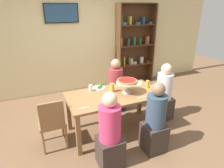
{
  "coord_description": "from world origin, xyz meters",
  "views": [
    {
      "loc": [
        -1.22,
        -2.72,
        2.15
      ],
      "look_at": [
        0.0,
        0.1,
        0.89
      ],
      "focal_mm": 30.83,
      "sensor_mm": 36.0,
      "label": 1
    }
  ],
  "objects": [
    {
      "name": "diner_near_right",
      "position": [
        0.37,
        -0.69,
        0.49
      ],
      "size": [
        0.34,
        0.34,
        1.15
      ],
      "rotation": [
        0.0,
        0.0,
        1.57
      ],
      "color": "#382D28",
      "rests_on": "ground_plane"
    },
    {
      "name": "beer_glass_amber_short",
      "position": [
        0.01,
        0.11,
        0.82
      ],
      "size": [
        0.08,
        0.08,
        0.15
      ],
      "primitive_type": "cylinder",
      "color": "gold",
      "rests_on": "dining_table"
    },
    {
      "name": "bookshelf",
      "position": [
        1.53,
        2.02,
        1.12
      ],
      "size": [
        1.1,
        0.3,
        2.21
      ],
      "color": "#4C2D19",
      "rests_on": "ground_plane"
    },
    {
      "name": "beer_glass_amber_tall",
      "position": [
        0.68,
        0.02,
        0.81
      ],
      "size": [
        0.07,
        0.07,
        0.13
      ],
      "primitive_type": "cylinder",
      "color": "gold",
      "rests_on": "dining_table"
    },
    {
      "name": "cutlery_knife_far",
      "position": [
        0.37,
        -0.29,
        0.74
      ],
      "size": [
        0.18,
        0.02,
        0.0
      ],
      "primitive_type": "cube",
      "rotation": [
        0.0,
        0.0,
        -0.03
      ],
      "color": "silver",
      "rests_on": "dining_table"
    },
    {
      "name": "salad_plate_far_diner",
      "position": [
        0.59,
        0.28,
        0.76
      ],
      "size": [
        0.21,
        0.21,
        0.07
      ],
      "color": "white",
      "rests_on": "dining_table"
    },
    {
      "name": "dining_table",
      "position": [
        0.0,
        0.0,
        0.64
      ],
      "size": [
        1.6,
        0.84,
        0.74
      ],
      "color": "olive",
      "rests_on": "ground_plane"
    },
    {
      "name": "beer_glass_amber_spare",
      "position": [
        0.6,
        -0.24,
        0.81
      ],
      "size": [
        0.08,
        0.08,
        0.14
      ],
      "primitive_type": "cylinder",
      "color": "gold",
      "rests_on": "dining_table"
    },
    {
      "name": "diner_head_east",
      "position": [
        1.08,
        0.03,
        0.49
      ],
      "size": [
        0.34,
        0.34,
        1.15
      ],
      "rotation": [
        0.0,
        0.0,
        3.14
      ],
      "color": "#382D28",
      "rests_on": "ground_plane"
    },
    {
      "name": "cutlery_fork_far",
      "position": [
        -0.61,
        -0.26,
        0.74
      ],
      "size": [
        0.18,
        0.02,
        0.0
      ],
      "primitive_type": "cube",
      "rotation": [
        0.0,
        0.0,
        0.03
      ],
      "color": "silver",
      "rests_on": "dining_table"
    },
    {
      "name": "deep_dish_pizza_stand",
      "position": [
        0.22,
        -0.04,
        0.94
      ],
      "size": [
        0.37,
        0.37,
        0.24
      ],
      "color": "silver",
      "rests_on": "dining_table"
    },
    {
      "name": "water_glass_clear_near",
      "position": [
        -0.33,
        0.29,
        0.8
      ],
      "size": [
        0.06,
        0.06,
        0.11
      ],
      "primitive_type": "cylinder",
      "color": "white",
      "rests_on": "dining_table"
    },
    {
      "name": "ground_plane",
      "position": [
        0.0,
        0.0,
        0.0
      ],
      "size": [
        12.0,
        12.0,
        0.0
      ],
      "primitive_type": "plane",
      "color": "brown"
    },
    {
      "name": "chair_head_west",
      "position": [
        -1.06,
        -0.04,
        0.49
      ],
      "size": [
        0.4,
        0.4,
        0.87
      ],
      "color": "olive",
      "rests_on": "ground_plane"
    },
    {
      "name": "television",
      "position": [
        -0.41,
        2.11,
        1.98
      ],
      "size": [
        0.79,
        0.05,
        0.43
      ],
      "color": "black"
    },
    {
      "name": "cutlery_knife_near",
      "position": [
        -0.2,
        -0.3,
        0.74
      ],
      "size": [
        0.18,
        0.02,
        0.0
      ],
      "primitive_type": "cube",
      "rotation": [
        0.0,
        0.0,
        -0.0
      ],
      "color": "silver",
      "rests_on": "dining_table"
    },
    {
      "name": "salad_plate_near_diner",
      "position": [
        -0.15,
        0.34,
        0.76
      ],
      "size": [
        0.23,
        0.23,
        0.07
      ],
      "color": "white",
      "rests_on": "dining_table"
    },
    {
      "name": "diner_far_right",
      "position": [
        0.34,
        0.69,
        0.49
      ],
      "size": [
        0.34,
        0.34,
        1.15
      ],
      "rotation": [
        0.0,
        0.0,
        -1.57
      ],
      "color": "#382D28",
      "rests_on": "ground_plane"
    },
    {
      "name": "cutlery_fork_near",
      "position": [
        0.22,
        0.28,
        0.74
      ],
      "size": [
        0.18,
        0.03,
        0.0
      ],
      "primitive_type": "cube",
      "rotation": [
        0.0,
        0.0,
        3.08
      ],
      "color": "silver",
      "rests_on": "dining_table"
    },
    {
      "name": "diner_near_left",
      "position": [
        -0.38,
        -0.72,
        0.49
      ],
      "size": [
        0.34,
        0.34,
        1.15
      ],
      "rotation": [
        0.0,
        0.0,
        1.57
      ],
      "color": "#382D28",
      "rests_on": "ground_plane"
    },
    {
      "name": "rear_partition",
      "position": [
        0.0,
        2.2,
        1.4
      ],
      "size": [
        8.0,
        0.12,
        2.8
      ],
      "primitive_type": "cube",
      "color": "beige",
      "rests_on": "ground_plane"
    }
  ]
}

